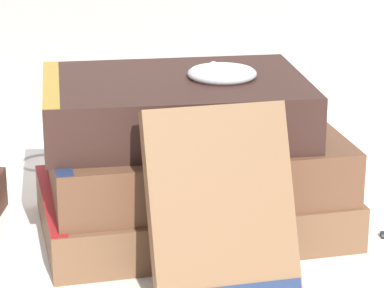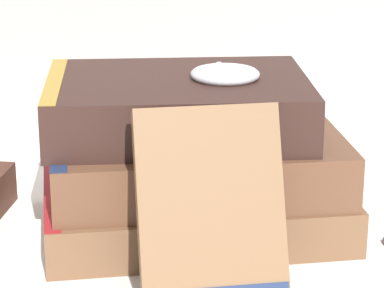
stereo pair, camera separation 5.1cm
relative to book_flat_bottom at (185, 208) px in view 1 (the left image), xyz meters
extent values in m
plane|color=white|center=(0.00, -0.05, -0.02)|extent=(3.00, 3.00, 0.00)
cube|color=brown|center=(0.01, 0.00, 0.00)|extent=(0.23, 0.15, 0.04)
cube|color=maroon|center=(-0.10, 0.00, 0.00)|extent=(0.01, 0.15, 0.04)
cube|color=brown|center=(0.01, 0.00, 0.04)|extent=(0.22, 0.15, 0.04)
cube|color=navy|center=(-0.10, 0.00, 0.04)|extent=(0.02, 0.14, 0.04)
cube|color=#331E19|center=(-0.01, 0.01, 0.08)|extent=(0.21, 0.15, 0.04)
cube|color=olive|center=(-0.10, 0.02, 0.08)|extent=(0.02, 0.14, 0.04)
cube|color=brown|center=(0.00, -0.10, 0.05)|extent=(0.10, 0.06, 0.13)
cylinder|color=silver|center=(0.03, 0.01, 0.10)|extent=(0.05, 0.05, 0.01)
torus|color=#B2B2B7|center=(0.03, 0.01, 0.10)|extent=(0.05, 0.05, 0.01)
sphere|color=#B2B2B7|center=(0.03, 0.03, 0.10)|extent=(0.01, 0.01, 0.01)
torus|color=#ADADB2|center=(-0.10, 0.18, -0.02)|extent=(0.06, 0.06, 0.00)
torus|color=#ADADB2|center=(-0.04, 0.17, -0.02)|extent=(0.06, 0.06, 0.00)
cylinder|color=#ADADB2|center=(-0.07, 0.17, -0.02)|extent=(0.02, 0.01, 0.00)
camera|label=1|loc=(-0.15, -0.64, 0.27)|focal=85.00mm
camera|label=2|loc=(-0.10, -0.65, 0.27)|focal=85.00mm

